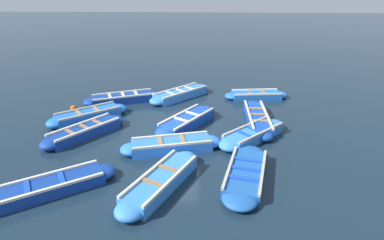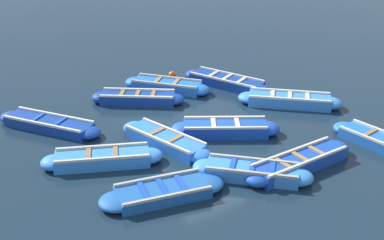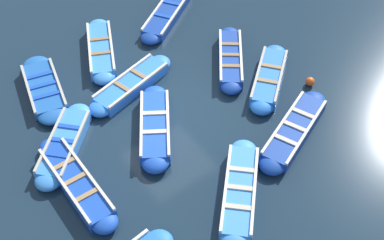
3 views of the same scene
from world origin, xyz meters
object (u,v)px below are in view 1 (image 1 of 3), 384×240
(boat_drifting, at_px, (85,131))
(buoy_orange_near, at_px, (74,108))
(boat_near_quay, at_px, (89,115))
(boat_outer_right, at_px, (257,118))
(boat_end_of_row, at_px, (253,134))
(boat_broadside, at_px, (172,145))
(boat_centre, at_px, (46,188))
(boat_alongside, at_px, (256,95))
(boat_far_corner, at_px, (161,181))
(boat_stern_in, at_px, (187,121))
(boat_inner_gap, at_px, (181,94))
(buoy_yellow_far, at_px, (237,206))
(boat_bow_out, at_px, (124,98))
(boat_mid_row, at_px, (246,173))

(boat_drifting, height_order, buoy_orange_near, boat_drifting)
(boat_near_quay, height_order, boat_outer_right, boat_near_quay)
(boat_near_quay, xyz_separation_m, boat_end_of_row, (-1.39, -6.76, -0.01))
(boat_broadside, distance_m, boat_end_of_row, 3.11)
(boat_outer_right, bearing_deg, boat_centre, 127.90)
(boat_alongside, height_order, boat_outer_right, boat_outer_right)
(boat_far_corner, relative_size, boat_end_of_row, 1.18)
(boat_stern_in, height_order, buoy_orange_near, boat_stern_in)
(boat_alongside, relative_size, boat_near_quay, 1.05)
(boat_stern_in, bearing_deg, boat_drifting, 106.22)
(boat_centre, bearing_deg, boat_inner_gap, -20.82)
(boat_far_corner, bearing_deg, boat_stern_in, -6.34)
(boat_outer_right, bearing_deg, boat_broadside, 127.01)
(boat_alongside, height_order, boat_near_quay, boat_near_quay)
(boat_near_quay, distance_m, buoy_yellow_far, 7.92)
(boat_centre, relative_size, boat_outer_right, 0.95)
(boat_near_quay, height_order, boat_bow_out, boat_near_quay)
(buoy_orange_near, distance_m, buoy_yellow_far, 9.27)
(boat_broadside, distance_m, boat_near_quay, 4.53)
(boat_end_of_row, xyz_separation_m, buoy_orange_near, (2.27, 7.79, -0.04))
(boat_near_quay, height_order, boat_inner_gap, boat_near_quay)
(boat_broadside, height_order, boat_inner_gap, boat_inner_gap)
(boat_end_of_row, height_order, boat_outer_right, boat_outer_right)
(boat_inner_gap, relative_size, buoy_orange_near, 10.86)
(boat_broadside, height_order, buoy_orange_near, boat_broadside)
(boat_centre, height_order, boat_near_quay, boat_near_quay)
(boat_alongside, bearing_deg, boat_bow_out, 97.74)
(boat_alongside, bearing_deg, boat_inner_gap, 91.89)
(boat_end_of_row, bearing_deg, boat_alongside, -9.50)
(buoy_yellow_far, bearing_deg, boat_stern_in, 17.74)
(boat_mid_row, bearing_deg, boat_far_corner, 103.14)
(buoy_yellow_far, bearing_deg, boat_bow_out, 32.93)
(boat_end_of_row, bearing_deg, boat_broadside, 109.24)
(boat_mid_row, relative_size, boat_centre, 0.97)
(boat_centre, bearing_deg, boat_outer_right, -52.10)
(boat_far_corner, relative_size, boat_alongside, 1.07)
(boat_broadside, bearing_deg, boat_alongside, -33.84)
(buoy_orange_near, bearing_deg, boat_near_quay, -130.63)
(boat_centre, relative_size, buoy_yellow_far, 13.99)
(boat_drifting, xyz_separation_m, boat_inner_gap, (4.45, -3.25, 0.00))
(boat_far_corner, distance_m, boat_outer_right, 5.67)
(boat_outer_right, distance_m, buoy_yellow_far, 5.59)
(boat_end_of_row, bearing_deg, buoy_yellow_far, 166.70)
(boat_alongside, bearing_deg, boat_outer_right, 172.60)
(boat_far_corner, bearing_deg, buoy_yellow_far, -112.85)
(boat_broadside, xyz_separation_m, boat_near_quay, (2.41, 3.83, 0.01))
(boat_inner_gap, bearing_deg, boat_outer_right, -129.90)
(boat_mid_row, distance_m, buoy_orange_near, 8.69)
(boat_outer_right, height_order, buoy_orange_near, boat_outer_right)
(boat_centre, distance_m, buoy_orange_near, 6.08)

